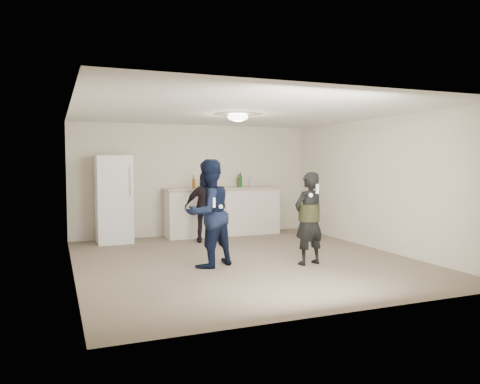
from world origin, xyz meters
name	(u,v)px	position (x,y,z in m)	size (l,w,h in m)	color
floor	(244,260)	(0.00, 0.00, 0.00)	(6.00, 6.00, 0.00)	#6B5B4C
ceiling	(244,112)	(0.00, 0.00, 2.50)	(6.00, 6.00, 0.00)	silver
wall_back	(195,180)	(0.00, 3.00, 1.25)	(6.00, 6.00, 0.00)	beige
wall_front	(348,201)	(0.00, -3.00, 1.25)	(6.00, 6.00, 0.00)	beige
wall_left	(72,191)	(-2.75, 0.00, 1.25)	(6.00, 6.00, 0.00)	beige
wall_right	(378,184)	(2.75, 0.00, 1.25)	(6.00, 6.00, 0.00)	beige
counter	(223,212)	(0.57, 2.67, 0.53)	(2.60, 0.56, 1.05)	silver
counter_top	(223,188)	(0.57, 2.67, 1.07)	(2.68, 0.64, 0.04)	#B9A48F
fridge	(114,199)	(-1.85, 2.60, 0.90)	(0.70, 0.70, 1.80)	white
fridge_handle	(130,180)	(-1.57, 2.23, 1.30)	(0.02, 0.02, 0.60)	#BBBBBF
ceiling_dome	(238,117)	(0.00, 0.30, 2.45)	(0.36, 0.36, 0.16)	white
shaker	(202,184)	(0.10, 2.75, 1.18)	(0.08, 0.08, 0.17)	silver
man	(208,213)	(-0.72, -0.25, 0.86)	(0.83, 0.65, 1.71)	#0E1B3D
woman	(309,218)	(0.84, -0.70, 0.75)	(0.55, 0.36, 1.51)	black
camo_shorts	(309,213)	(0.84, -0.70, 0.85)	(0.34, 0.34, 0.28)	#2F3518
spectator	(205,207)	(-0.09, 1.90, 0.73)	(0.85, 0.36, 1.46)	black
remote_man	(214,203)	(-0.72, -0.53, 1.05)	(0.04, 0.04, 0.15)	white
nunchuk_man	(221,207)	(-0.60, -0.50, 0.98)	(0.07, 0.07, 0.07)	white
remote_woman	(317,189)	(0.84, -0.95, 1.25)	(0.04, 0.04, 0.15)	white
nunchuk_woman	(311,195)	(0.74, -0.92, 1.15)	(0.07, 0.07, 0.07)	white
bottle_cluster	(232,182)	(0.82, 2.73, 1.20)	(1.53, 0.30, 0.26)	silver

